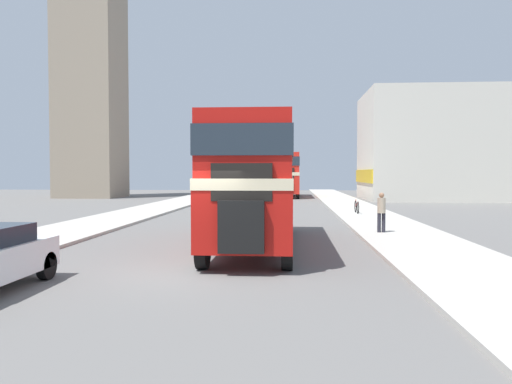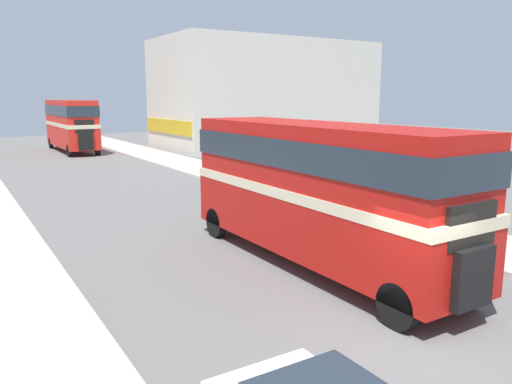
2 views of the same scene
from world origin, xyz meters
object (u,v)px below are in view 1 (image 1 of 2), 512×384
object	(u,v)px
double_decker_bus	(256,175)
bicycle_on_pavement	(357,207)
pedestrian_walking	(381,210)
church_tower	(90,7)
bus_distant	(287,172)

from	to	relation	value
double_decker_bus	bicycle_on_pavement	world-z (taller)	double_decker_bus
bicycle_on_pavement	pedestrian_walking	bearing A→B (deg)	-91.70
double_decker_bus	church_tower	xyz separation A→B (m)	(-19.02, 32.77, 16.74)
double_decker_bus	pedestrian_walking	bearing A→B (deg)	34.46
bus_distant	bicycle_on_pavement	bearing A→B (deg)	-79.04
double_decker_bus	pedestrian_walking	xyz separation A→B (m)	(4.71, 3.24, -1.38)
double_decker_bus	bus_distant	distance (m)	34.84
bicycle_on_pavement	church_tower	distance (m)	36.41
pedestrian_walking	bicycle_on_pavement	xyz separation A→B (m)	(0.28, 9.51, -0.52)
double_decker_bus	bicycle_on_pavement	xyz separation A→B (m)	(5.00, 12.75, -1.90)
church_tower	pedestrian_walking	bearing A→B (deg)	-51.22
bus_distant	pedestrian_walking	world-z (taller)	bus_distant
double_decker_bus	bus_distant	world-z (taller)	bus_distant
pedestrian_walking	church_tower	xyz separation A→B (m)	(-23.73, 29.54, 18.12)
double_decker_bus	church_tower	distance (m)	41.43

